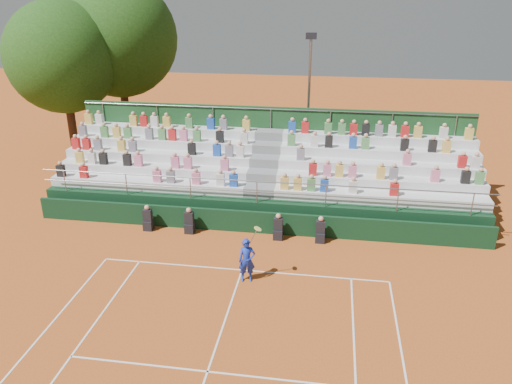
# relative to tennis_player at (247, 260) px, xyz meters

# --- Properties ---
(ground) EXTENTS (90.00, 90.00, 0.00)m
(ground) POSITION_rel_tennis_player_xyz_m (-0.31, 0.67, -0.85)
(ground) COLOR #B4531E
(ground) RESTS_ON ground
(courtside_wall) EXTENTS (20.00, 0.15, 1.00)m
(courtside_wall) POSITION_rel_tennis_player_xyz_m (-0.31, 3.87, -0.35)
(courtside_wall) COLOR black
(courtside_wall) RESTS_ON ground
(line_officials) EXTENTS (7.97, 0.40, 1.19)m
(line_officials) POSITION_rel_tennis_player_xyz_m (-1.21, 3.42, -0.37)
(line_officials) COLOR black
(line_officials) RESTS_ON ground
(grandstand) EXTENTS (20.00, 5.20, 4.40)m
(grandstand) POSITION_rel_tennis_player_xyz_m (-0.32, 7.11, 0.24)
(grandstand) COLOR black
(grandstand) RESTS_ON ground
(tennis_player) EXTENTS (0.88, 0.54, 2.22)m
(tennis_player) POSITION_rel_tennis_player_xyz_m (0.00, 0.00, 0.00)
(tennis_player) COLOR #162DA8
(tennis_player) RESTS_ON ground
(tree_west) EXTENTS (6.54, 6.54, 9.46)m
(tree_west) POSITION_rel_tennis_player_xyz_m (-13.06, 12.41, 5.33)
(tree_west) COLOR #321D12
(tree_west) RESTS_ON ground
(tree_east) EXTENTS (7.35, 7.35, 10.70)m
(tree_east) POSITION_rel_tennis_player_xyz_m (-10.77, 15.38, 6.16)
(tree_east) COLOR #321D12
(tree_east) RESTS_ON ground
(floodlight_mast) EXTENTS (0.60, 0.25, 7.68)m
(floodlight_mast) POSITION_rel_tennis_player_xyz_m (1.38, 13.17, 3.66)
(floodlight_mast) COLOR gray
(floodlight_mast) RESTS_ON ground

